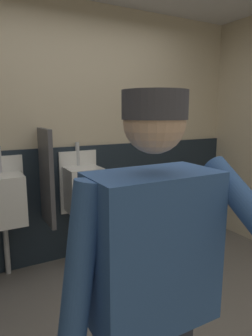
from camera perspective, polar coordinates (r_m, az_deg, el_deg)
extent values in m
cube|color=beige|center=(3.18, -10.58, 6.22)|extent=(4.61, 0.12, 2.62)
cube|color=#19232D|center=(3.25, -9.72, -6.47)|extent=(4.01, 0.03, 1.19)
cube|color=white|center=(3.03, -22.67, -3.96)|extent=(0.40, 0.05, 0.65)
cube|color=white|center=(2.88, -22.21, -5.71)|extent=(0.34, 0.30, 0.45)
cylinder|color=#B7BABF|center=(3.17, -21.84, -13.80)|extent=(0.05, 0.05, 0.55)
cube|color=white|center=(3.18, -9.15, -2.54)|extent=(0.40, 0.05, 0.65)
cube|color=white|center=(3.04, -8.04, -4.12)|extent=(0.34, 0.30, 0.45)
cylinder|color=#B7BABF|center=(3.12, -9.25, 2.70)|extent=(0.04, 0.04, 0.24)
cylinder|color=#B7BABF|center=(3.32, -8.62, -11.96)|extent=(0.05, 0.05, 0.55)
cube|color=#4C4C51|center=(2.87, -14.94, -1.71)|extent=(0.04, 0.40, 0.90)
cube|color=#335999|center=(1.07, 5.03, -15.01)|extent=(0.44, 0.24, 0.54)
cylinder|color=#335999|center=(0.96, -8.89, -18.58)|extent=(0.17, 0.09, 0.56)
sphere|color=#D8AD8C|center=(0.96, 5.46, 8.63)|extent=(0.20, 0.20, 0.20)
cylinder|color=#3F3F47|center=(0.96, 5.52, 11.91)|extent=(0.21, 0.21, 0.09)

